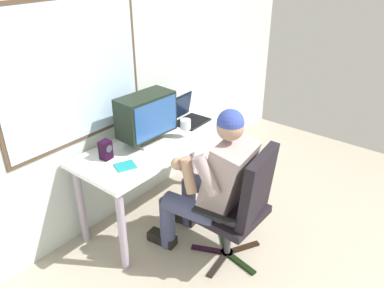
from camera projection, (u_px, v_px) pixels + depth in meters
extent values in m
cube|color=#B7C1BC|center=(130.00, 58.00, 3.14)|extent=(4.70, 0.06, 2.69)
cube|color=#4C3828|center=(73.00, 74.00, 2.71)|extent=(1.21, 0.01, 1.05)
cube|color=silver|center=(73.00, 74.00, 2.70)|extent=(1.15, 0.02, 0.99)
cylinder|color=gray|center=(122.00, 230.00, 2.75)|extent=(0.06, 0.06, 0.71)
cylinder|color=gray|center=(231.00, 156.00, 3.72)|extent=(0.06, 0.06, 0.71)
cylinder|color=gray|center=(81.00, 205.00, 3.01)|extent=(0.06, 0.06, 0.71)
cylinder|color=gray|center=(192.00, 141.00, 3.98)|extent=(0.06, 0.06, 0.71)
cube|color=white|center=(162.00, 140.00, 3.19)|extent=(1.55, 0.62, 0.04)
cube|color=black|center=(218.00, 264.00, 2.92)|extent=(0.29, 0.08, 0.02)
cube|color=black|center=(240.00, 263.00, 2.93)|extent=(0.10, 0.29, 0.02)
cube|color=black|center=(243.00, 248.00, 3.07)|extent=(0.27, 0.18, 0.02)
cube|color=black|center=(224.00, 240.00, 3.15)|extent=(0.24, 0.23, 0.02)
cube|color=black|center=(209.00, 250.00, 3.05)|extent=(0.16, 0.28, 0.02)
cylinder|color=black|center=(227.00, 253.00, 3.02)|extent=(0.10, 0.10, 0.02)
cylinder|color=#3F3F44|center=(228.00, 233.00, 2.93)|extent=(0.05, 0.05, 0.37)
cube|color=black|center=(229.00, 212.00, 2.84)|extent=(0.46, 0.46, 0.06)
cube|color=black|center=(258.00, 187.00, 2.61)|extent=(0.45, 0.17, 0.52)
cube|color=black|center=(244.00, 181.00, 2.97)|extent=(0.09, 0.33, 0.02)
cube|color=black|center=(214.00, 216.00, 2.59)|extent=(0.09, 0.33, 0.02)
cylinder|color=#3C4060|center=(211.00, 188.00, 3.06)|extent=(0.20, 0.44, 0.15)
cylinder|color=#3C4060|center=(189.00, 202.00, 3.26)|extent=(0.12, 0.12, 0.44)
cube|color=black|center=(183.00, 217.00, 3.37)|extent=(0.13, 0.25, 0.08)
cylinder|color=#3C4060|center=(190.00, 209.00, 2.82)|extent=(0.20, 0.44, 0.15)
cylinder|color=#3C4060|center=(167.00, 223.00, 3.02)|extent=(0.12, 0.12, 0.44)
cube|color=black|center=(162.00, 238.00, 3.13)|extent=(0.13, 0.25, 0.08)
cube|color=gray|center=(228.00, 177.00, 2.72)|extent=(0.42, 0.38, 0.57)
sphere|color=#A37B62|center=(230.00, 127.00, 2.53)|extent=(0.19, 0.19, 0.19)
sphere|color=#304194|center=(230.00, 123.00, 2.52)|extent=(0.19, 0.19, 0.19)
cylinder|color=gray|center=(235.00, 148.00, 2.85)|extent=(0.11, 0.19, 0.29)
cylinder|color=#A37B62|center=(224.00, 161.00, 2.96)|extent=(0.10, 0.20, 0.27)
sphere|color=#A37B62|center=(220.00, 163.00, 2.99)|extent=(0.09, 0.09, 0.09)
cylinder|color=gray|center=(207.00, 175.00, 2.52)|extent=(0.12, 0.22, 0.29)
cylinder|color=#A37B62|center=(189.00, 175.00, 2.61)|extent=(0.09, 0.13, 0.27)
sphere|color=#A37B62|center=(177.00, 164.00, 2.62)|extent=(0.09, 0.09, 0.09)
cube|color=beige|center=(148.00, 141.00, 3.12)|extent=(0.25, 0.20, 0.02)
cylinder|color=beige|center=(147.00, 137.00, 3.11)|extent=(0.04, 0.04, 0.06)
cube|color=black|center=(146.00, 115.00, 3.02)|extent=(0.48, 0.25, 0.33)
cube|color=#264C8C|center=(156.00, 119.00, 2.95)|extent=(0.42, 0.03, 0.29)
cube|color=black|center=(192.00, 122.00, 3.47)|extent=(0.31, 0.24, 0.02)
cube|color=black|center=(192.00, 121.00, 3.46)|extent=(0.28, 0.21, 0.00)
cube|color=black|center=(180.00, 106.00, 3.48)|extent=(0.30, 0.06, 0.22)
cube|color=#0F1933|center=(181.00, 107.00, 3.48)|extent=(0.28, 0.05, 0.19)
cylinder|color=silver|center=(186.00, 137.00, 3.21)|extent=(0.06, 0.06, 0.00)
cylinder|color=silver|center=(186.00, 133.00, 3.19)|extent=(0.01, 0.01, 0.07)
cylinder|color=silver|center=(186.00, 124.00, 3.16)|extent=(0.09, 0.09, 0.08)
cylinder|color=#520515|center=(186.00, 126.00, 3.16)|extent=(0.08, 0.08, 0.04)
cube|color=black|center=(106.00, 150.00, 2.85)|extent=(0.09, 0.08, 0.15)
cylinder|color=#333338|center=(109.00, 149.00, 2.82)|extent=(0.06, 0.01, 0.06)
cube|color=teal|center=(125.00, 166.00, 2.78)|extent=(0.18, 0.17, 0.01)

